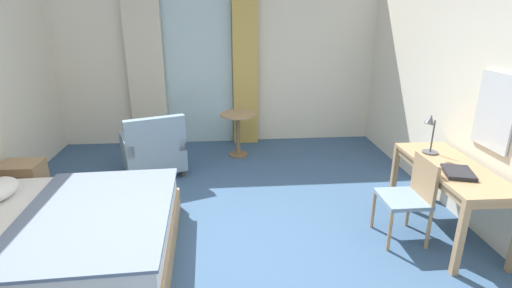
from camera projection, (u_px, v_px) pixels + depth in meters
ground at (222, 254)px, 3.81m from camera, size 6.04×7.39×0.10m
wall_back at (219, 60)px, 6.55m from camera, size 5.64×0.12×2.86m
balcony_glass_door at (197, 71)px, 6.50m from camera, size 1.20×0.02×2.52m
curtain_panel_left at (146, 71)px, 6.33m from camera, size 0.59×0.10×2.59m
curtain_panel_right at (245, 69)px, 6.46m from camera, size 0.42×0.10×2.59m
bed at (54, 237)px, 3.53m from camera, size 2.14×1.97×0.96m
nightstand at (23, 182)px, 4.69m from camera, size 0.47×0.39×0.50m
writing_desk at (451, 174)px, 3.90m from camera, size 0.61×1.44×0.76m
desk_chair at (411, 193)px, 3.85m from camera, size 0.44×0.47×0.88m
desk_lamp at (430, 129)px, 4.07m from camera, size 0.25×0.21×0.48m
closed_book at (458, 172)px, 3.66m from camera, size 0.34×0.39×0.04m
armchair_by_window at (154, 151)px, 5.45m from camera, size 1.02×1.01×0.91m
round_cafe_table at (238, 125)px, 6.09m from camera, size 0.56×0.56×0.70m
wall_mirror at (495, 112)px, 3.71m from camera, size 0.02×0.52×0.74m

